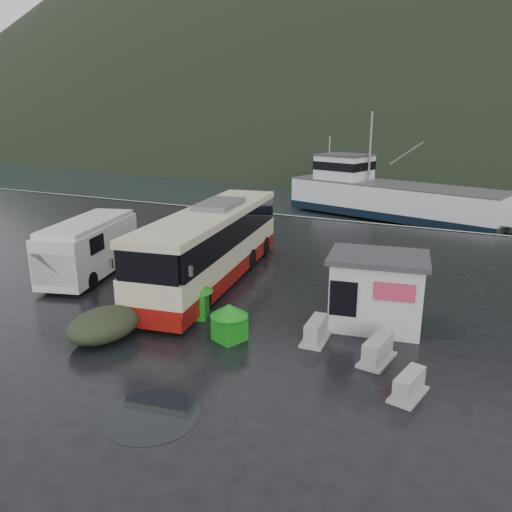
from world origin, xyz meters
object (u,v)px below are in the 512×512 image
at_px(waste_bin_left, 230,340).
at_px(jersey_barrier_b, 315,340).
at_px(jersey_barrier_c, 408,396).
at_px(coach_bus, 213,280).
at_px(fishing_trawler, 393,203).
at_px(waste_bin_right, 195,316).
at_px(ticket_kiosk, 374,325).
at_px(jersey_barrier_a, 377,361).
at_px(white_van, 92,275).
at_px(dome_tent, 105,339).

relative_size(waste_bin_left, jersey_barrier_b, 0.86).
bearing_deg(jersey_barrier_c, coach_bus, 147.62).
distance_m(waste_bin_left, jersey_barrier_b, 3.09).
distance_m(jersey_barrier_c, fishing_trawler, 33.07).
relative_size(waste_bin_right, ticket_kiosk, 0.42).
relative_size(jersey_barrier_a, jersey_barrier_b, 1.02).
bearing_deg(jersey_barrier_b, ticket_kiosk, 54.60).
distance_m(white_van, waste_bin_left, 10.46).
distance_m(waste_bin_right, jersey_barrier_b, 5.12).
bearing_deg(coach_bus, dome_tent, -100.15).
bearing_deg(coach_bus, fishing_trawler, 72.60).
distance_m(jersey_barrier_b, jersey_barrier_c, 4.28).
bearing_deg(waste_bin_left, jersey_barrier_a, 7.76).
height_order(waste_bin_right, ticket_kiosk, ticket_kiosk).
height_order(waste_bin_right, dome_tent, waste_bin_right).
height_order(waste_bin_right, jersey_barrier_a, waste_bin_right).
bearing_deg(fishing_trawler, ticket_kiosk, -64.47).
distance_m(coach_bus, jersey_barrier_b, 8.01).
bearing_deg(waste_bin_right, dome_tent, -119.03).
height_order(jersey_barrier_a, jersey_barrier_c, jersey_barrier_a).
bearing_deg(fishing_trawler, jersey_barrier_c, -62.32).
bearing_deg(ticket_kiosk, fishing_trawler, 90.41).
height_order(dome_tent, jersey_barrier_c, dome_tent).
bearing_deg(waste_bin_left, white_van, 160.08).
height_order(jersey_barrier_b, jersey_barrier_c, jersey_barrier_b).
xyz_separation_m(waste_bin_right, jersey_barrier_c, (8.73, -2.34, 0.00)).
xyz_separation_m(coach_bus, dome_tent, (-0.13, -7.46, 0.00)).
bearing_deg(waste_bin_left, dome_tent, -155.15).
distance_m(coach_bus, jersey_barrier_a, 10.31).
bearing_deg(ticket_kiosk, jersey_barrier_c, -75.14).
bearing_deg(jersey_barrier_a, fishing_trawler, 99.88).
bearing_deg(jersey_barrier_a, jersey_barrier_c, -53.16).
relative_size(waste_bin_left, dome_tent, 0.48).
relative_size(coach_bus, jersey_barrier_a, 8.00).
xyz_separation_m(white_van, jersey_barrier_b, (12.65, -2.28, 0.00)).
distance_m(coach_bus, white_van, 6.21).
xyz_separation_m(white_van, jersey_barrier_a, (14.97, -2.87, 0.00)).
height_order(white_van, ticket_kiosk, white_van).
bearing_deg(waste_bin_right, waste_bin_left, -29.80).
xyz_separation_m(dome_tent, jersey_barrier_c, (10.51, 0.88, 0.00)).
bearing_deg(dome_tent, jersey_barrier_a, 15.70).
bearing_deg(waste_bin_right, jersey_barrier_a, -4.77).
relative_size(dome_tent, jersey_barrier_c, 1.97).
xyz_separation_m(white_van, fishing_trawler, (9.63, 27.82, 0.00)).
distance_m(white_van, dome_tent, 7.92).
relative_size(waste_bin_right, jersey_barrier_c, 1.04).
bearing_deg(ticket_kiosk, dome_tent, -156.43).
height_order(dome_tent, jersey_barrier_a, dome_tent).
xyz_separation_m(coach_bus, waste_bin_left, (3.96, -5.57, 0.00)).
distance_m(jersey_barrier_a, jersey_barrier_b, 2.40).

